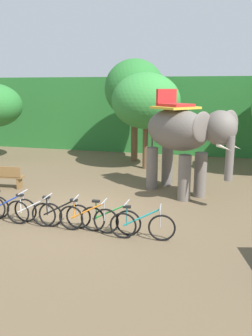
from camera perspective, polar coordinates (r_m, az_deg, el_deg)
name	(u,v)px	position (r m, az deg, el deg)	size (l,w,h in m)	color
ground_plane	(85,214)	(11.11, -6.61, -7.37)	(80.00, 80.00, 0.00)	brown
foliage_hedge	(159,112)	(23.46, 5.38, 8.97)	(36.00, 6.00, 4.41)	#28702D
tree_center_right	(135,89)	(18.33, 1.40, 12.62)	(3.05, 3.05, 5.23)	brown
tree_far_right	(146,101)	(16.58, 3.24, 10.78)	(3.19, 3.19, 4.50)	brown
elephant	(183,135)	(12.64, 9.21, 5.36)	(3.80, 3.53, 3.78)	#665E56
bike_blue	(10,208)	(10.93, -18.32, -6.17)	(1.71, 0.52, 0.92)	black
bike_white	(34,213)	(10.35, -14.72, -7.00)	(1.71, 0.52, 0.92)	black
bike_black	(61,215)	(10.03, -10.52, -7.44)	(1.70, 0.52, 0.92)	black
bike_orange	(88,218)	(9.65, -6.15, -8.13)	(1.71, 0.52, 0.92)	black
bike_green	(110,220)	(9.51, -2.59, -8.39)	(1.71, 0.52, 0.92)	black
bike_teal	(142,226)	(9.14, 2.64, -9.30)	(1.71, 0.52, 0.92)	black
wooden_bench	(4,176)	(14.40, -19.22, -1.26)	(1.53, 0.55, 0.89)	brown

